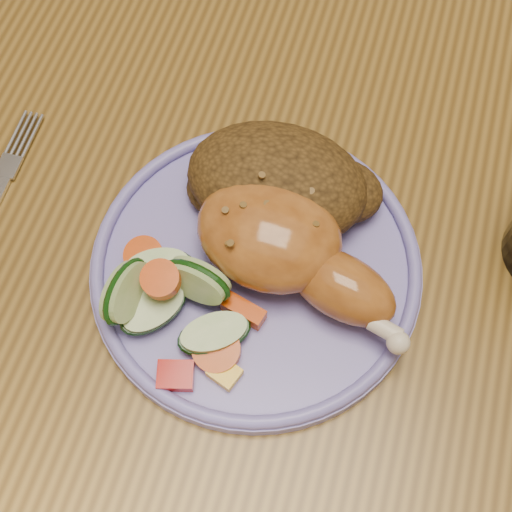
% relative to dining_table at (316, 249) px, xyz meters
% --- Properties ---
extents(ground, '(4.00, 4.00, 0.00)m').
position_rel_dining_table_xyz_m(ground, '(0.00, 0.00, -0.67)').
color(ground, '#4F371B').
rests_on(ground, ground).
extents(dining_table, '(0.90, 1.40, 0.75)m').
position_rel_dining_table_xyz_m(dining_table, '(0.00, 0.00, 0.00)').
color(dining_table, brown).
rests_on(dining_table, ground).
extents(plate, '(0.25, 0.25, 0.01)m').
position_rel_dining_table_xyz_m(plate, '(-0.04, -0.07, 0.09)').
color(plate, '#7169BD').
rests_on(plate, dining_table).
extents(plate_rim, '(0.25, 0.25, 0.01)m').
position_rel_dining_table_xyz_m(plate_rim, '(-0.04, -0.07, 0.10)').
color(plate_rim, '#7169BD').
rests_on(plate_rim, plate).
extents(chicken_leg, '(0.18, 0.11, 0.06)m').
position_rel_dining_table_xyz_m(chicken_leg, '(-0.01, -0.07, 0.12)').
color(chicken_leg, '#A65E22').
rests_on(chicken_leg, plate).
extents(rice_pilaf, '(0.15, 0.10, 0.06)m').
position_rel_dining_table_xyz_m(rice_pilaf, '(-0.03, -0.01, 0.12)').
color(rice_pilaf, '#4A3112').
rests_on(rice_pilaf, plate).
extents(vegetable_pile, '(0.12, 0.12, 0.05)m').
position_rel_dining_table_xyz_m(vegetable_pile, '(-0.08, -0.12, 0.11)').
color(vegetable_pile, '#A50A05').
rests_on(vegetable_pile, plate).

